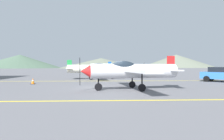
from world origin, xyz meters
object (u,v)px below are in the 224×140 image
object	(u,v)px
airplane_mid	(94,68)
car_sedan	(223,74)
traffic_cone_side	(33,81)
airplane_far	(126,68)
airplane_near	(131,70)

from	to	relation	value
airplane_mid	car_sedan	xyz separation A→B (m)	(14.15, -4.77, -0.57)
airplane_mid	traffic_cone_side	bearing A→B (deg)	-131.74
airplane_far	traffic_cone_side	distance (m)	19.37
airplane_mid	car_sedan	world-z (taller)	airplane_mid
airplane_near	airplane_far	distance (m)	20.47
airplane_near	car_sedan	distance (m)	12.38
airplane_near	airplane_mid	world-z (taller)	same
airplane_mid	airplane_far	xyz separation A→B (m)	(5.41, 9.78, 0.00)
car_sedan	airplane_far	bearing A→B (deg)	121.01
airplane_far	car_sedan	world-z (taller)	airplane_far
airplane_mid	traffic_cone_side	world-z (taller)	airplane_mid
airplane_mid	traffic_cone_side	size ratio (longest dim) A/B	14.19
airplane_near	traffic_cone_side	distance (m)	9.85
airplane_near	airplane_mid	bearing A→B (deg)	106.98
car_sedan	traffic_cone_side	size ratio (longest dim) A/B	7.41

